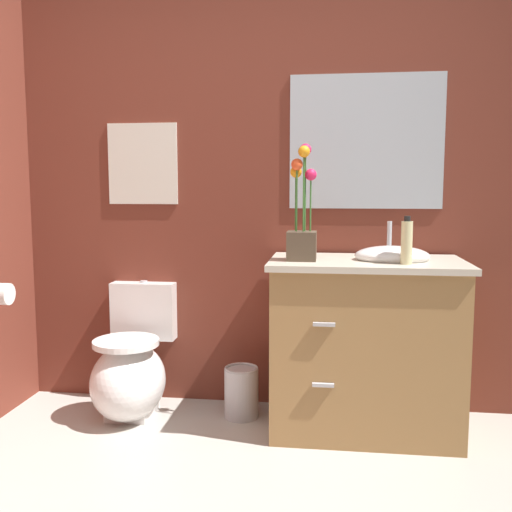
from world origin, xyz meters
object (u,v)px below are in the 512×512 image
flower_vase (302,225)px  wall_poster (143,164)px  wall_mirror (366,142)px  toilet_paper_roll (0,294)px  toilet (131,371)px  trash_bin (241,392)px  soap_bottle (407,242)px  vanity_cabinet (365,344)px

flower_vase → wall_poster: (-0.90, 0.35, 0.31)m
wall_poster → wall_mirror: (1.22, 0.00, 0.11)m
wall_poster → toilet_paper_roll: 1.01m
toilet → flower_vase: size_ratio=1.24×
trash_bin → flower_vase: bearing=-22.7°
flower_vase → soap_bottle: 0.50m
flower_vase → wall_mirror: (0.31, 0.35, 0.42)m
vanity_cabinet → toilet_paper_roll: vanity_cabinet is taller
flower_vase → trash_bin: flower_vase is taller
toilet → vanity_cabinet: bearing=-1.2°
vanity_cabinet → trash_bin: bearing=173.1°
vanity_cabinet → trash_bin: size_ratio=3.83×
trash_bin → toilet: bearing=-175.1°
wall_poster → toilet_paper_roll: (-0.61, -0.46, -0.66)m
wall_mirror → soap_bottle: bearing=-68.9°
toilet → trash_bin: bearing=4.9°
trash_bin → wall_poster: bearing=159.6°
toilet → soap_bottle: 1.57m
vanity_cabinet → soap_bottle: (0.17, -0.14, 0.52)m
toilet → soap_bottle: soap_bottle is taller
wall_mirror → vanity_cabinet: bearing=-89.5°
soap_bottle → toilet_paper_roll: 2.01m
flower_vase → soap_bottle: size_ratio=2.52×
trash_bin → wall_mirror: (0.63, 0.22, 1.31)m
vanity_cabinet → wall_mirror: size_ratio=1.30×
flower_vase → wall_poster: 1.02m
trash_bin → wall_poster: 1.36m
vanity_cabinet → toilet_paper_roll: size_ratio=9.47×
wall_poster → wall_mirror: size_ratio=0.55×
wall_mirror → toilet_paper_roll: bearing=-165.7°
toilet → wall_poster: 1.13m
wall_mirror → toilet_paper_roll: wall_mirror is taller
wall_mirror → toilet_paper_roll: (-1.82, -0.46, -0.77)m
wall_poster → toilet_paper_roll: size_ratio=4.03×
flower_vase → trash_bin: 0.96m
toilet → trash_bin: 0.60m
flower_vase → toilet: bearing=174.8°
soap_bottle → toilet_paper_roll: size_ratio=2.01×
toilet → soap_bottle: bearing=-6.9°
vanity_cabinet → wall_mirror: bearing=90.5°
vanity_cabinet → wall_mirror: wall_mirror is taller
vanity_cabinet → wall_poster: (-1.22, 0.29, 0.90)m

